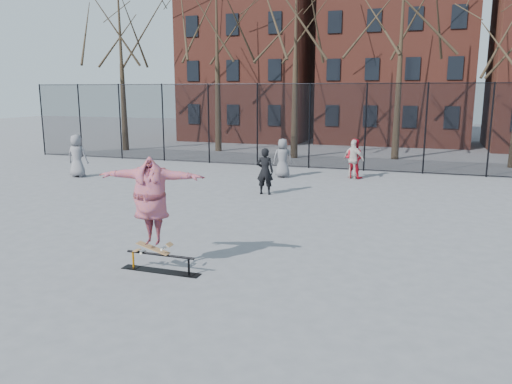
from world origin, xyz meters
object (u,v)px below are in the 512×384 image
(bystander_black, at_px, (265,171))
(bystander_white, at_px, (354,159))
(skate_rail, at_px, (161,264))
(bystander_extra, at_px, (283,158))
(bystander_grey, at_px, (77,156))
(skateboard, at_px, (153,251))
(bystander_red, at_px, (354,159))
(skater, at_px, (151,206))

(bystander_black, height_order, bystander_white, bystander_black)
(skate_rail, relative_size, bystander_extra, 1.04)
(bystander_white, relative_size, bystander_extra, 0.99)
(skate_rail, height_order, bystander_grey, bystander_grey)
(skateboard, relative_size, bystander_white, 0.47)
(bystander_red, distance_m, bystander_extra, 3.00)
(bystander_white, bearing_deg, skateboard, 105.29)
(skateboard, relative_size, bystander_red, 0.47)
(skateboard, bearing_deg, skater, 180.00)
(skater, distance_m, bystander_black, 8.13)
(bystander_red, distance_m, bystander_white, 0.15)
(skater, bearing_deg, skateboard, -11.00)
(skateboard, height_order, bystander_black, bystander_black)
(bystander_black, bearing_deg, skateboard, 87.13)
(bystander_red, height_order, bystander_extra, bystander_red)
(skate_rail, bearing_deg, skateboard, 180.00)
(skate_rail, bearing_deg, bystander_red, 80.30)
(skateboard, bearing_deg, bystander_white, 79.39)
(skater, height_order, bystander_black, skater)
(skateboard, distance_m, bystander_white, 12.58)
(bystander_grey, bearing_deg, bystander_black, 167.16)
(bystander_black, bearing_deg, skater, 87.13)
(bystander_grey, bearing_deg, bystander_white, -170.39)
(skate_rail, xyz_separation_m, skater, (-0.16, 0.00, 1.22))
(bystander_white, bearing_deg, bystander_extra, 37.93)
(bystander_grey, height_order, bystander_extra, bystander_grey)
(skater, bearing_deg, skate_rail, -11.00)
(skate_rail, distance_m, skater, 1.23)
(skater, distance_m, bystander_extra, 11.76)
(skate_rail, xyz_separation_m, bystander_grey, (-9.08, 8.98, 0.76))
(skateboard, distance_m, bystander_black, 8.12)
(skateboard, xyz_separation_m, skater, (-0.00, 0.00, 0.94))
(bystander_white, height_order, bystander_extra, bystander_extra)
(skate_rail, height_order, bystander_red, bystander_red)
(skate_rail, height_order, bystander_white, bystander_white)
(skater, bearing_deg, bystander_grey, 123.83)
(skateboard, bearing_deg, bystander_grey, 134.82)
(bystander_grey, height_order, bystander_black, bystander_grey)
(bystander_white, xyz_separation_m, bystander_extra, (-2.91, -0.62, 0.00))
(skateboard, distance_m, bystander_red, 12.72)
(bystander_grey, bearing_deg, bystander_red, -169.65)
(skater, xyz_separation_m, bystander_grey, (-8.92, 8.98, -0.46))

